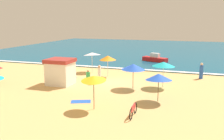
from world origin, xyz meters
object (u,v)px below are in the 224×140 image
object	(u,v)px
lifeguard_cabana	(60,71)
beach_umbrella_0	(108,58)
beach_umbrella_4	(92,54)
small_boat_0	(155,59)
parked_bicycle	(133,110)
beachgoer_0	(88,75)
beachgoer_5	(99,74)
beach_umbrella_7	(94,78)
beach_umbrella_8	(164,64)
beach_umbrella_1	(133,67)
beachgoer_2	(201,71)
beach_umbrella_6	(159,77)

from	to	relation	value
lifeguard_cabana	beach_umbrella_0	bearing A→B (deg)	55.31
beach_umbrella_4	small_boat_0	bearing A→B (deg)	57.94
lifeguard_cabana	parked_bicycle	bearing A→B (deg)	-33.71
lifeguard_cabana	small_boat_0	xyz separation A→B (m)	(6.28, 15.20, -0.72)
parked_bicycle	beachgoer_0	world-z (taller)	beachgoer_0
parked_bicycle	beachgoer_5	distance (m)	8.48
beach_umbrella_7	beachgoer_5	distance (m)	6.97
beach_umbrella_4	lifeguard_cabana	bearing A→B (deg)	-95.30
beach_umbrella_8	beachgoer_0	bearing A→B (deg)	175.94
lifeguard_cabana	beach_umbrella_7	distance (m)	7.42
beach_umbrella_1	beachgoer_0	size ratio (longest dim) A/B	2.96
beach_umbrella_1	parked_bicycle	world-z (taller)	beach_umbrella_1
lifeguard_cabana	beach_umbrella_7	size ratio (longest dim) A/B	1.01
beach_umbrella_1	beach_umbrella_8	size ratio (longest dim) A/B	1.03
lifeguard_cabana	parked_bicycle	distance (m)	9.81
beachgoer_2	small_boat_0	size ratio (longest dim) A/B	0.43
beachgoer_0	parked_bicycle	bearing A→B (deg)	-50.63
beachgoer_5	small_boat_0	world-z (taller)	beachgoer_5
beach_umbrella_0	beach_umbrella_6	world-z (taller)	beach_umbrella_0
lifeguard_cabana	parked_bicycle	xyz separation A→B (m)	(8.13, -5.43, -0.83)
beach_umbrella_8	beach_umbrella_6	bearing A→B (deg)	-87.83
lifeguard_cabana	beach_umbrella_0	size ratio (longest dim) A/B	1.06
beach_umbrella_6	beachgoer_5	size ratio (longest dim) A/B	1.42
beach_umbrella_0	beach_umbrella_1	size ratio (longest dim) A/B	0.78
beach_umbrella_6	beachgoer_0	xyz separation A→B (m)	(-7.53, 4.57, -1.40)
parked_bicycle	beachgoer_5	size ratio (longest dim) A/B	1.06
lifeguard_cabana	beach_umbrella_1	xyz separation A→B (m)	(6.62, 0.73, 0.70)
beachgoer_0	small_boat_0	size ratio (longest dim) A/B	0.26
beach_umbrella_6	beach_umbrella_8	distance (m)	4.06
beach_umbrella_1	beachgoer_2	bearing A→B (deg)	45.42
beach_umbrella_8	small_boat_0	world-z (taller)	beach_umbrella_8
beach_umbrella_1	beach_umbrella_0	bearing A→B (deg)	134.45
beach_umbrella_0	beachgoer_2	size ratio (longest dim) A/B	1.37
parked_bicycle	small_boat_0	bearing A→B (deg)	95.14
beach_umbrella_0	beachgoer_5	xyz separation A→B (m)	(0.20, -2.91, -1.13)
small_boat_0	beachgoer_0	bearing A→B (deg)	-110.12
small_boat_0	beachgoer_2	bearing A→B (deg)	-55.59
beach_umbrella_1	small_boat_0	distance (m)	14.54
beach_umbrella_6	beachgoer_5	world-z (taller)	beach_umbrella_6
beach_umbrella_7	beachgoer_5	world-z (taller)	beach_umbrella_7
beachgoer_2	beachgoer_5	bearing A→B (deg)	-151.12
beachgoer_5	beach_umbrella_1	bearing A→B (deg)	-12.44
beach_umbrella_1	beach_umbrella_6	xyz separation A→B (m)	(2.54, -2.79, -0.09)
lifeguard_cabana	beachgoer_2	xyz separation A→B (m)	(12.26, 6.46, -0.45)
beach_umbrella_4	small_boat_0	world-z (taller)	beach_umbrella_4
beachgoer_5	small_boat_0	bearing A→B (deg)	77.47
beach_umbrella_7	beachgoer_0	bearing A→B (deg)	116.43
beach_umbrella_1	small_boat_0	bearing A→B (deg)	91.33
beach_umbrella_7	beachgoer_2	distance (m)	13.47
small_boat_0	beachgoer_5	bearing A→B (deg)	-102.53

